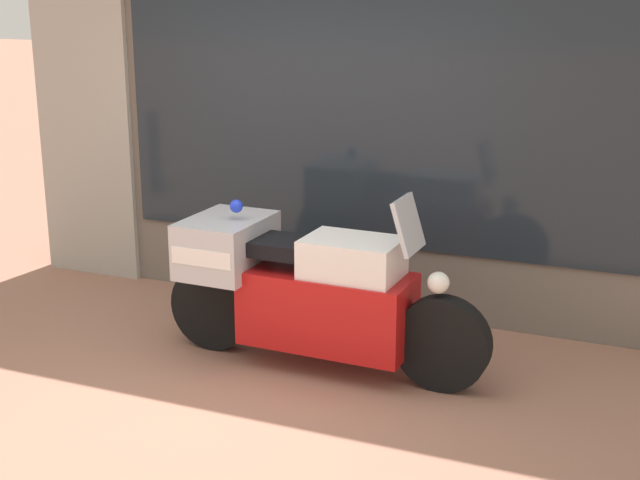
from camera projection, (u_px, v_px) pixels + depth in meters
ground_plane at (226, 398)px, 5.55m from camera, size 60.00×60.00×0.00m
shop_building at (297, 57)px, 6.93m from camera, size 5.53×0.55×3.86m
window_display at (390, 250)px, 7.07m from camera, size 4.15×0.30×1.85m
paramedic_motorcycle at (303, 287)px, 5.91m from camera, size 2.28×0.69×1.22m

